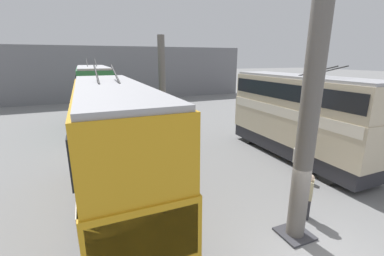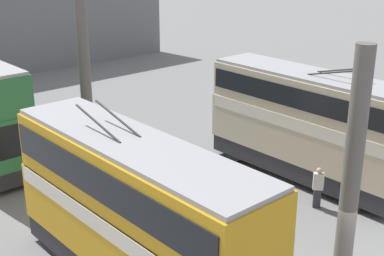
{
  "view_description": "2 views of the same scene",
  "coord_description": "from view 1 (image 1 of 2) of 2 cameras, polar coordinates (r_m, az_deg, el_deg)",
  "views": [
    {
      "loc": [
        -4.5,
        6.19,
        5.89
      ],
      "look_at": [
        9.26,
        0.36,
        1.79
      ],
      "focal_mm": 24.0,
      "sensor_mm": 36.0,
      "label": 1
    },
    {
      "loc": [
        -6.75,
        13.44,
        10.48
      ],
      "look_at": [
        8.22,
        0.14,
        3.27
      ],
      "focal_mm": 50.0,
      "sensor_mm": 36.0,
      "label": 2
    }
  ],
  "objects": [
    {
      "name": "ground_plane",
      "position": [
        9.66,
        26.6,
        -24.09
      ],
      "size": [
        240.0,
        240.0,
        0.0
      ],
      "primitive_type": "plane",
      "color": "slate"
    },
    {
      "name": "bus_right_mid",
      "position": [
        23.2,
        -20.76,
        7.1
      ],
      "size": [
        9.55,
        2.54,
        5.82
      ],
      "color": "black",
      "rests_on": "ground_plane"
    },
    {
      "name": "depot_back_wall",
      "position": [
        38.59,
        -14.0,
        11.68
      ],
      "size": [
        0.5,
        36.0,
        7.44
      ],
      "color": "slate",
      "rests_on": "ground_plane"
    },
    {
      "name": "bus_right_near",
      "position": [
        9.98,
        -16.76,
        -3.18
      ],
      "size": [
        10.0,
        2.54,
        5.61
      ],
      "color": "black",
      "rests_on": "ground_plane"
    },
    {
      "name": "support_column_far",
      "position": [
        22.05,
        -6.64,
        9.58
      ],
      "size": [
        1.06,
        1.06,
        7.67
      ],
      "color": "#605B56",
      "rests_on": "ground_plane"
    },
    {
      "name": "support_column_near",
      "position": [
        8.61,
        24.21,
        -0.68
      ],
      "size": [
        1.06,
        1.06,
        7.67
      ],
      "color": "#605B56",
      "rests_on": "ground_plane"
    },
    {
      "name": "person_by_right_row",
      "position": [
        12.19,
        -6.7,
        -8.77
      ],
      "size": [
        0.48,
        0.43,
        1.74
      ],
      "rotation": [
        0.0,
        0.0,
        2.15
      ],
      "color": "#473D33",
      "rests_on": "ground_plane"
    },
    {
      "name": "person_aisle_foreground",
      "position": [
        10.75,
        24.52,
        -13.46
      ],
      "size": [
        0.45,
        0.48,
        1.79
      ],
      "rotation": [
        0.0,
        0.0,
        3.8
      ],
      "color": "#2D2D33",
      "rests_on": "ground_plane"
    },
    {
      "name": "person_by_left_row",
      "position": [
        13.99,
        22.32,
        -6.62
      ],
      "size": [
        0.48,
        0.45,
        1.75
      ],
      "rotation": [
        0.0,
        0.0,
        5.41
      ],
      "color": "#2D2D33",
      "rests_on": "ground_plane"
    },
    {
      "name": "bus_left_near",
      "position": [
        16.27,
        22.64,
        3.28
      ],
      "size": [
        9.66,
        2.54,
        5.54
      ],
      "color": "black",
      "rests_on": "ground_plane"
    },
    {
      "name": "person_aisle_midway",
      "position": [
        16.73,
        -1.45,
        -1.73
      ],
      "size": [
        0.45,
        0.31,
        1.83
      ],
      "rotation": [
        0.0,
        0.0,
        4.88
      ],
      "color": "#2D2D33",
      "rests_on": "ground_plane"
    },
    {
      "name": "oil_drum",
      "position": [
        15.73,
        -9.71,
        -5.12
      ],
      "size": [
        0.66,
        0.66,
        0.9
      ],
      "color": "#424C56",
      "rests_on": "ground_plane"
    }
  ]
}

